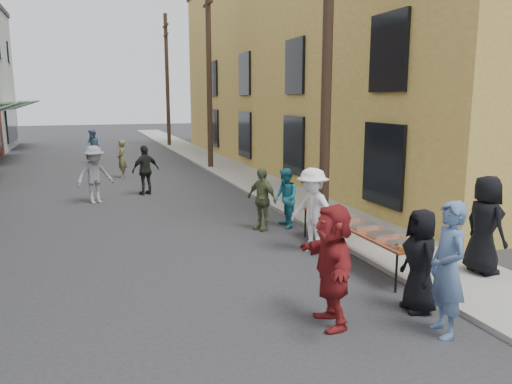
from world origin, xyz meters
TOP-DOWN VIEW (x-y plane):
  - ground at (0.00, 0.00)m, footprint 120.00×120.00m
  - sidewalk at (5.00, 15.00)m, footprint 2.20×60.00m
  - building_ochre at (11.10, 14.00)m, footprint 10.00×28.00m
  - utility_pole_near at (4.30, 3.00)m, footprint 0.26×0.26m
  - utility_pole_mid at (4.30, 15.00)m, footprint 0.26×0.26m
  - utility_pole_far at (4.30, 27.00)m, footprint 0.26×0.26m
  - serving_table at (3.80, 0.51)m, footprint 0.70×4.00m
  - catering_tray_sausage at (3.80, -1.14)m, footprint 0.50×0.33m
  - catering_tray_foil_b at (3.80, -0.49)m, footprint 0.50×0.33m
  - catering_tray_buns at (3.80, 0.21)m, footprint 0.50×0.33m
  - catering_tray_foil_d at (3.80, 0.91)m, footprint 0.50×0.33m
  - catering_tray_buns_end at (3.80, 1.61)m, footprint 0.50×0.33m
  - condiment_jar_a at (3.58, -1.44)m, footprint 0.07×0.07m
  - condiment_jar_b at (3.58, -1.34)m, footprint 0.07×0.07m
  - condiment_jar_c at (3.58, -1.24)m, footprint 0.07×0.07m
  - cup_stack at (4.00, -1.39)m, footprint 0.08×0.08m
  - guest_front_a at (3.40, -2.12)m, footprint 0.66×0.89m
  - guest_front_b at (3.23, -2.93)m, footprint 0.62×0.80m
  - guest_front_c at (3.40, 3.42)m, footprint 0.66×0.81m
  - guest_front_d at (3.15, 1.28)m, footprint 1.05×1.37m
  - guest_front_e at (2.74, 3.41)m, footprint 0.79×1.02m
  - guest_queue_back at (1.86, -2.11)m, footprint 0.79×1.78m
  - server at (5.49, -1.25)m, footprint 0.61×0.92m
  - passerby_left at (-1.19, 8.31)m, footprint 1.38×1.10m
  - passerby_mid at (0.53, 9.25)m, footprint 1.10×0.77m
  - passerby_right at (0.03, 13.44)m, footprint 0.39×0.59m
  - passerby_far at (-0.99, 18.97)m, footprint 1.07×1.08m

SIDE VIEW (x-z plane):
  - ground at x=0.00m, z-range 0.00..0.00m
  - sidewalk at x=5.00m, z-range 0.00..0.10m
  - serving_table at x=3.80m, z-range 0.34..1.09m
  - guest_front_c at x=3.40m, z-range 0.00..1.57m
  - catering_tray_sausage at x=3.80m, z-range 0.75..0.83m
  - catering_tray_foil_b at x=3.80m, z-range 0.75..0.83m
  - catering_tray_buns at x=3.80m, z-range 0.75..0.83m
  - catering_tray_foil_d at x=3.80m, z-range 0.75..0.83m
  - catering_tray_buns_end at x=3.80m, z-range 0.75..0.83m
  - condiment_jar_a at x=3.58m, z-range 0.75..0.83m
  - condiment_jar_b at x=3.58m, z-range 0.75..0.83m
  - condiment_jar_c at x=3.58m, z-range 0.75..0.83m
  - passerby_right at x=0.03m, z-range 0.00..1.60m
  - guest_front_e at x=2.74m, z-range 0.00..1.61m
  - cup_stack at x=4.00m, z-range 0.75..0.87m
  - guest_front_a at x=3.40m, z-range 0.00..1.66m
  - passerby_mid at x=0.53m, z-range 0.00..1.74m
  - passerby_far at x=-0.99m, z-range 0.00..1.76m
  - guest_queue_back at x=1.86m, z-range 0.00..1.85m
  - passerby_left at x=-1.19m, z-range 0.00..1.86m
  - guest_front_d at x=3.15m, z-range 0.00..1.87m
  - guest_front_b at x=3.23m, z-range 0.00..1.96m
  - server at x=5.49m, z-range 0.10..1.95m
  - utility_pole_near at x=4.30m, z-range 0.00..9.00m
  - utility_pole_mid at x=4.30m, z-range 0.00..9.00m
  - utility_pole_far at x=4.30m, z-range 0.00..9.00m
  - building_ochre at x=11.10m, z-range 0.00..10.00m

